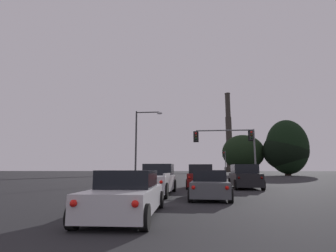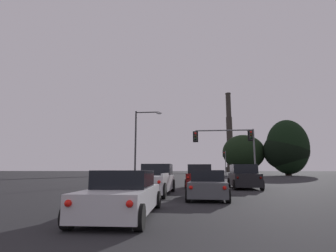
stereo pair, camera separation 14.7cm
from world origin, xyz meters
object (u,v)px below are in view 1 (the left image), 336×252
Objects in this scene: pickup_truck_left_lane_second at (155,180)px; traffic_light_far_right at (225,160)px; suv_center_lane_front at (201,177)px; suv_right_lane_front at (244,177)px; sedan_left_lane_third at (127,195)px; smokestack at (229,140)px; street_lamp at (140,138)px; sedan_center_lane_second at (210,185)px; traffic_light_overhead_right at (233,141)px.

pickup_truck_left_lane_second is 1.00× the size of traffic_light_far_right.
suv_right_lane_front is at bearing 2.53° from suv_center_lane_front.
suv_right_lane_front is 14.49m from sedan_left_lane_third.
pickup_truck_left_lane_second is 0.11× the size of smokestack.
traffic_light_far_right is 0.69× the size of street_lamp.
sedan_center_lane_second is at bearing -97.21° from traffic_light_far_right.
suv_right_lane_front is at bearing 63.50° from sedan_left_lane_third.
traffic_light_overhead_right is (6.59, 13.01, 3.71)m from pickup_truck_left_lane_second.
sedan_center_lane_second is at bearing -64.64° from street_lamp.
street_lamp is (-12.46, -30.93, 1.28)m from traffic_light_far_right.
sedan_left_lane_third is (-6.01, -13.18, -0.23)m from suv_right_lane_front.
smokestack is (17.31, 139.07, 15.39)m from traffic_light_overhead_right.
street_lamp is (-3.85, 19.94, 4.25)m from sedan_left_lane_third.
sedan_center_lane_second is 1.00× the size of sedan_left_lane_third.
traffic_light_far_right is (8.89, 43.24, 2.84)m from pickup_truck_left_lane_second.
suv_center_lane_front is (-3.41, 0.00, 0.00)m from suv_right_lane_front.
smokestack is at bearing 84.97° from sedan_center_lane_second.
suv_right_lane_front is 8.30m from traffic_light_overhead_right.
sedan_center_lane_second is 6.40m from sedan_left_lane_third.
street_lamp reaches higher than sedan_center_lane_second.
sedan_center_lane_second is at bearing 61.06° from sedan_left_lane_third.
sedan_center_lane_second is (-3.11, -7.48, -0.23)m from suv_right_lane_front.
traffic_light_overhead_right is at bearing 71.02° from sedan_left_lane_third.
traffic_light_overhead_right is 0.13× the size of smokestack.
pickup_truck_left_lane_second is at bearing -101.62° from traffic_light_far_right.
street_lamp is at bearing 117.99° from sedan_center_lane_second.
traffic_light_overhead_right is at bearing -94.35° from traffic_light_far_right.
sedan_center_lane_second is at bearing -102.87° from traffic_light_overhead_right.
sedan_left_lane_third is 0.86× the size of traffic_light_far_right.
sedan_center_lane_second is at bearing -97.66° from smokestack.
street_lamp is at bearing -101.12° from smokestack.
sedan_center_lane_second is at bearing -85.22° from suv_center_lane_front.
sedan_center_lane_second is at bearing -30.34° from pickup_truck_left_lane_second.
suv_right_lane_front is at bearing -34.45° from street_lamp.
traffic_light_overhead_right is at bearing 66.13° from suv_center_lane_front.
suv_right_lane_front is 0.10× the size of smokestack.
pickup_truck_left_lane_second reaches higher than sedan_center_lane_second.
street_lamp is (-3.57, 12.31, 4.12)m from pickup_truck_left_lane_second.
street_lamp is 143.23m from smokestack.
smokestack is (20.73, 154.01, 19.23)m from sedan_center_lane_second.
suv_right_lane_front is at bearing 42.36° from pickup_truck_left_lane_second.
smokestack reaches higher than pickup_truck_left_lane_second.
traffic_light_overhead_right is (0.30, 7.46, 3.61)m from suv_right_lane_front.
suv_center_lane_front is (2.61, 13.18, 0.23)m from sedan_left_lane_third.
suv_right_lane_front is 3.41m from suv_center_lane_front.
sedan_left_lane_third is at bearing -113.58° from suv_right_lane_front.
sedan_left_lane_third is 51.69m from traffic_light_far_right.
traffic_light_overhead_right is at bearing 64.09° from pickup_truck_left_lane_second.
street_lamp is 0.16× the size of smokestack.
suv_right_lane_front reaches higher than sedan_center_lane_second.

